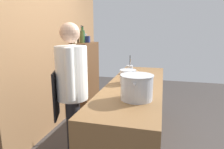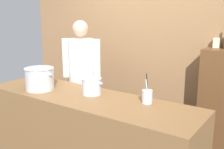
% 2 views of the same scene
% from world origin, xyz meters
% --- Properties ---
extents(ground_plane, '(8.00, 8.00, 0.00)m').
position_xyz_m(ground_plane, '(0.00, 0.00, 0.00)').
color(ground_plane, '#383330').
extents(brick_back_panel, '(4.40, 0.10, 3.00)m').
position_xyz_m(brick_back_panel, '(0.00, 1.40, 1.50)').
color(brick_back_panel, olive).
rests_on(brick_back_panel, ground_plane).
extents(prep_counter, '(2.45, 0.70, 0.90)m').
position_xyz_m(prep_counter, '(0.00, 0.00, 0.45)').
color(prep_counter, brown).
rests_on(prep_counter, ground_plane).
extents(bar_cabinet, '(0.76, 0.32, 1.35)m').
position_xyz_m(bar_cabinet, '(1.23, 1.19, 0.67)').
color(bar_cabinet, brown).
rests_on(bar_cabinet, ground_plane).
extents(chef, '(0.50, 0.40, 1.66)m').
position_xyz_m(chef, '(-0.60, 0.62, 0.96)').
color(chef, black).
rests_on(chef, ground_plane).
extents(stockpot_large, '(0.39, 0.33, 0.25)m').
position_xyz_m(stockpot_large, '(-0.61, -0.10, 1.03)').
color(stockpot_large, '#B7BABF').
rests_on(stockpot_large, prep_counter).
extents(stockpot_small, '(0.28, 0.22, 0.18)m').
position_xyz_m(stockpot_small, '(-0.01, 0.10, 0.99)').
color(stockpot_small, '#B7BABF').
rests_on(stockpot_small, prep_counter).
extents(utensil_crock, '(0.10, 0.10, 0.30)m').
position_xyz_m(utensil_crock, '(0.62, 0.18, 0.97)').
color(utensil_crock, '#B7BABF').
rests_on(utensil_crock, prep_counter).
extents(wine_bottle_green, '(0.07, 0.07, 0.32)m').
position_xyz_m(wine_bottle_green, '(1.22, 1.22, 1.47)').
color(wine_bottle_green, '#1E592D').
rests_on(wine_bottle_green, bar_cabinet).
extents(wine_bottle_olive, '(0.07, 0.07, 0.31)m').
position_xyz_m(wine_bottle_olive, '(1.10, 1.20, 1.47)').
color(wine_bottle_olive, '#475123').
rests_on(wine_bottle_olive, bar_cabinet).
extents(wine_bottle_clear, '(0.07, 0.07, 0.34)m').
position_xyz_m(wine_bottle_clear, '(1.31, 1.29, 1.47)').
color(wine_bottle_clear, silver).
rests_on(wine_bottle_clear, bar_cabinet).
extents(wine_glass_wide, '(0.08, 0.08, 0.17)m').
position_xyz_m(wine_glass_wide, '(1.45, 1.27, 1.47)').
color(wine_glass_wide, silver).
rests_on(wine_glass_wide, bar_cabinet).
extents(spice_tin_navy, '(0.08, 0.08, 0.13)m').
position_xyz_m(spice_tin_navy, '(1.29, 1.16, 1.41)').
color(spice_tin_navy, navy).
rests_on(spice_tin_navy, bar_cabinet).
extents(spice_tin_cream, '(0.07, 0.07, 0.12)m').
position_xyz_m(spice_tin_cream, '(0.95, 1.29, 1.41)').
color(spice_tin_cream, beige).
rests_on(spice_tin_cream, bar_cabinet).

